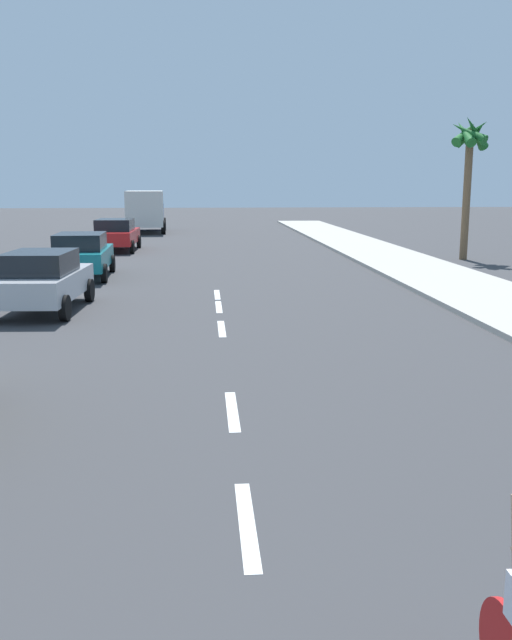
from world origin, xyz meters
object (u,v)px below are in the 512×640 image
parked_car_silver (43,279)px  parked_car_red (116,234)px  parked_car_teal (81,254)px  palm_tree_distant (469,147)px  delivery_truck (145,210)px

parked_car_silver → parked_car_red: (-0.16, 16.51, 0.00)m
parked_car_teal → palm_tree_distant: bearing=14.8°
delivery_truck → palm_tree_distant: size_ratio=1.02×
parked_car_teal → parked_car_red: bearing=88.1°
parked_car_red → delivery_truck: (0.41, 13.12, 0.66)m
parked_car_silver → palm_tree_distant: 19.59m
parked_car_teal → parked_car_silver: bearing=-91.0°
delivery_truck → parked_car_red: bearing=-94.4°
parked_car_teal → parked_car_red: same height
parked_car_silver → palm_tree_distant: (15.51, 11.30, 3.97)m
parked_car_teal → parked_car_red: (-0.03, 9.96, 0.00)m
parked_car_red → delivery_truck: delivery_truck is taller
parked_car_silver → parked_car_teal: (-0.13, 6.55, 0.00)m
parked_car_teal → delivery_truck: bearing=87.0°
parked_car_teal → delivery_truck: delivery_truck is taller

